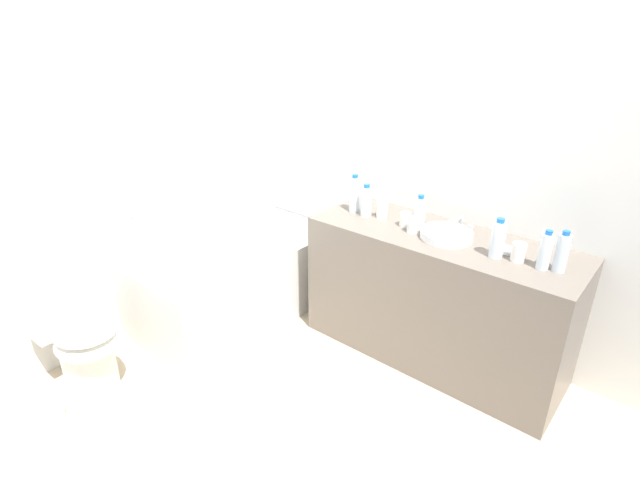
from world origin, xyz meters
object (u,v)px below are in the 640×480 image
object	(u,v)px
water_bottle_4	(498,239)
toilet_paper_roll	(53,412)
water_bottle_1	(562,253)
drinking_glass_0	(405,219)
water_bottle_0	(366,201)
bathtub	(237,277)
drinking_glass_3	(412,225)
toilet	(79,336)
drinking_glass_2	(518,252)
water_bottle_5	(420,213)
sink_faucet	(460,224)
soap_dish	(506,250)
drinking_glass_1	(382,210)
sink_basin	(446,235)
water_bottle_3	(355,194)
water_bottle_2	(545,251)

from	to	relation	value
water_bottle_4	toilet_paper_roll	bearing A→B (deg)	137.70
water_bottle_1	drinking_glass_0	bearing A→B (deg)	88.94
water_bottle_4	drinking_glass_0	distance (m)	0.58
water_bottle_0	bathtub	bearing A→B (deg)	119.44
drinking_glass_0	drinking_glass_3	world-z (taller)	drinking_glass_3
toilet	drinking_glass_2	xyz separation A→B (m)	(1.50, -1.83, 0.53)
drinking_glass_0	water_bottle_4	bearing A→B (deg)	-96.08
water_bottle_5	drinking_glass_3	distance (m)	0.09
toilet	sink_faucet	size ratio (longest dim) A/B	4.71
water_bottle_4	water_bottle_1	bearing A→B (deg)	-81.39
drinking_glass_3	soap_dish	size ratio (longest dim) A/B	1.02
drinking_glass_1	bathtub	bearing A→B (deg)	118.62
toilet	toilet_paper_roll	distance (m)	0.40
water_bottle_1	drinking_glass_2	bearing A→B (deg)	95.89
drinking_glass_1	drinking_glass_0	bearing A→B (deg)	-98.97
water_bottle_1	water_bottle_5	distance (m)	0.80
water_bottle_0	water_bottle_1	distance (m)	1.16
bathtub	drinking_glass_3	bearing A→B (deg)	-71.00
sink_basin	water_bottle_0	xyz separation A→B (m)	(0.00, 0.56, 0.07)
sink_faucet	sink_basin	bearing A→B (deg)	180.00
water_bottle_3	toilet_paper_roll	world-z (taller)	water_bottle_3
water_bottle_3	water_bottle_4	size ratio (longest dim) A/B	1.15
drinking_glass_1	toilet_paper_roll	xyz separation A→B (m)	(-1.83, 0.82, -0.81)
water_bottle_3	soap_dish	distance (m)	0.99
water_bottle_3	drinking_glass_2	world-z (taller)	water_bottle_3
water_bottle_1	drinking_glass_2	distance (m)	0.20
water_bottle_2	drinking_glass_3	size ratio (longest dim) A/B	2.25
drinking_glass_1	drinking_glass_2	xyz separation A→B (m)	(-0.07, -0.87, -0.00)
toilet	sink_faucet	xyz separation A→B (m)	(1.71, -1.42, 0.52)
toilet	drinking_glass_0	world-z (taller)	drinking_glass_0
toilet	drinking_glass_0	distance (m)	1.99
toilet	water_bottle_3	distance (m)	1.82
sink_faucet	soap_dish	xyz separation A→B (m)	(-0.13, -0.33, -0.03)
toilet	sink_basin	bearing A→B (deg)	45.32
toilet_paper_roll	sink_basin	bearing A→B (deg)	-35.50
toilet	sink_basin	size ratio (longest dim) A/B	2.44
toilet_paper_roll	water_bottle_1	bearing A→B (deg)	-46.52
water_bottle_0	toilet_paper_roll	distance (m)	2.11
bathtub	sink_faucet	world-z (taller)	bathtub
toilet	drinking_glass_1	world-z (taller)	drinking_glass_1
water_bottle_0	toilet_paper_roll	world-z (taller)	water_bottle_0
water_bottle_0	drinking_glass_0	world-z (taller)	water_bottle_0
water_bottle_0	water_bottle_4	xyz separation A→B (m)	(-0.05, -0.86, 0.00)
bathtub	water_bottle_5	world-z (taller)	bathtub
water_bottle_3	water_bottle_5	distance (m)	0.46
drinking_glass_0	water_bottle_2	bearing A→B (deg)	-93.10
sink_faucet	drinking_glass_0	bearing A→B (deg)	121.32
bathtub	drinking_glass_0	size ratio (longest dim) A/B	16.75
water_bottle_0	drinking_glass_0	distance (m)	0.29
bathtub	water_bottle_1	distance (m)	2.09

